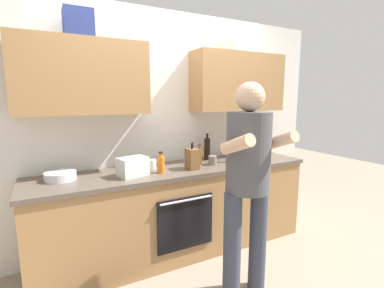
# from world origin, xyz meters

# --- Properties ---
(ground_plane) EXTENTS (12.00, 12.00, 0.00)m
(ground_plane) POSITION_xyz_m (0.00, 0.00, 0.00)
(ground_plane) COLOR gray
(back_wall_unit) EXTENTS (4.00, 0.38, 2.50)m
(back_wall_unit) POSITION_xyz_m (-0.00, 0.27, 1.49)
(back_wall_unit) COLOR silver
(back_wall_unit) RESTS_ON ground
(counter) EXTENTS (2.84, 0.67, 0.90)m
(counter) POSITION_xyz_m (-0.00, -0.00, 0.45)
(counter) COLOR #A37547
(counter) RESTS_ON ground
(person_standing) EXTENTS (0.49, 0.45, 1.71)m
(person_standing) POSITION_xyz_m (0.19, -0.85, 1.01)
(person_standing) COLOR #383D4C
(person_standing) RESTS_ON ground
(bottle_syrup) EXTENTS (0.05, 0.05, 0.21)m
(bottle_syrup) POSITION_xyz_m (0.26, 0.04, 0.99)
(bottle_syrup) COLOR #8C4C14
(bottle_syrup) RESTS_ON counter
(bottle_hotsauce) EXTENTS (0.06, 0.06, 0.29)m
(bottle_hotsauce) POSITION_xyz_m (0.85, -0.06, 1.02)
(bottle_hotsauce) COLOR red
(bottle_hotsauce) RESTS_ON counter
(bottle_oil) EXTENTS (0.05, 0.05, 0.21)m
(bottle_oil) POSITION_xyz_m (0.61, -0.03, 0.98)
(bottle_oil) COLOR olive
(bottle_oil) RESTS_ON counter
(bottle_juice) EXTENTS (0.07, 0.07, 0.20)m
(bottle_juice) POSITION_xyz_m (-0.23, -0.10, 0.98)
(bottle_juice) COLOR orange
(bottle_juice) RESTS_ON counter
(bottle_soy) EXTENTS (0.07, 0.07, 0.30)m
(bottle_soy) POSITION_xyz_m (0.45, 0.20, 1.03)
(bottle_soy) COLOR black
(bottle_soy) RESTS_ON counter
(cup_coffee) EXTENTS (0.09, 0.09, 0.09)m
(cup_coffee) POSITION_xyz_m (-0.26, 0.08, 0.95)
(cup_coffee) COLOR white
(cup_coffee) RESTS_ON counter
(cup_stoneware) EXTENTS (0.09, 0.09, 0.09)m
(cup_stoneware) POSITION_xyz_m (0.37, -0.04, 0.95)
(cup_stoneware) COLOR slate
(cup_stoneware) RESTS_ON counter
(mixing_bowl) EXTENTS (0.26, 0.26, 0.07)m
(mixing_bowl) POSITION_xyz_m (-1.08, 0.09, 0.94)
(mixing_bowl) COLOR silver
(mixing_bowl) RESTS_ON counter
(knife_block) EXTENTS (0.10, 0.14, 0.26)m
(knife_block) POSITION_xyz_m (0.10, -0.10, 1.00)
(knife_block) COLOR brown
(knife_block) RESTS_ON counter
(grocery_bag_produce) EXTENTS (0.29, 0.23, 0.17)m
(grocery_bag_produce) POSITION_xyz_m (-0.49, -0.08, 0.98)
(grocery_bag_produce) COLOR silver
(grocery_bag_produce) RESTS_ON counter
(grocery_bag_bread) EXTENTS (0.28, 0.25, 0.19)m
(grocery_bag_bread) POSITION_xyz_m (1.03, 0.10, 0.99)
(grocery_bag_bread) COLOR tan
(grocery_bag_bread) RESTS_ON counter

